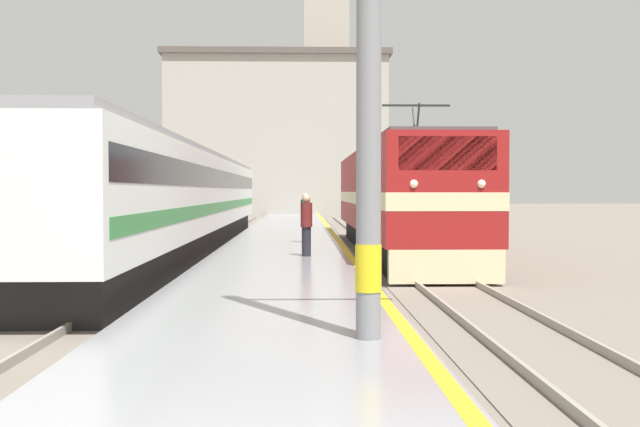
{
  "coord_description": "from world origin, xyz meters",
  "views": [
    {
      "loc": [
        0.55,
        -3.68,
        2.28
      ],
      "look_at": [
        1.41,
        29.47,
        1.28
      ],
      "focal_mm": 42.0,
      "sensor_mm": 36.0,
      "label": 1
    }
  ],
  "objects": [
    {
      "name": "second_waiting_passenger",
      "position": [
        0.72,
        17.81,
        1.34
      ],
      "size": [
        0.34,
        0.34,
        1.77
      ],
      "color": "#23232D",
      "rests_on": "platform"
    },
    {
      "name": "station_building",
      "position": [
        -1.48,
        61.66,
        7.1
      ],
      "size": [
        19.33,
        7.14,
        14.14
      ],
      "color": "#A8A399",
      "rests_on": "ground"
    },
    {
      "name": "catenary_mast",
      "position": [
        1.48,
        5.75,
        4.6
      ],
      "size": [
        2.91,
        0.34,
        8.53
      ],
      "color": "gray",
      "rests_on": "platform"
    },
    {
      "name": "passenger_train",
      "position": [
        -3.89,
        25.26,
        2.02
      ],
      "size": [
        2.92,
        35.07,
        3.73
      ],
      "color": "black",
      "rests_on": "ground"
    },
    {
      "name": "person_on_platform",
      "position": [
        0.72,
        23.46,
        1.36
      ],
      "size": [
        0.34,
        0.34,
        1.8
      ],
      "color": "#23232D",
      "rests_on": "platform"
    },
    {
      "name": "ground_plane",
      "position": [
        0.0,
        30.0,
        0.0
      ],
      "size": [
        200.0,
        200.0,
        0.0
      ],
      "primitive_type": "plane",
      "color": "#70665B"
    },
    {
      "name": "rail_track_far",
      "position": [
        -3.89,
        25.0,
        0.03
      ],
      "size": [
        2.84,
        140.0,
        0.16
      ],
      "color": "#70665B",
      "rests_on": "ground"
    },
    {
      "name": "locomotive_train",
      "position": [
        4.0,
        23.49,
        1.99
      ],
      "size": [
        2.92,
        19.62,
        4.87
      ],
      "color": "black",
      "rests_on": "ground"
    },
    {
      "name": "platform",
      "position": [
        0.0,
        25.0,
        0.2
      ],
      "size": [
        4.26,
        140.0,
        0.41
      ],
      "color": "gray",
      "rests_on": "ground"
    },
    {
      "name": "rail_track_near",
      "position": [
        4.0,
        25.0,
        0.03
      ],
      "size": [
        2.84,
        140.0,
        0.16
      ],
      "color": "#70665B",
      "rests_on": "ground"
    },
    {
      "name": "clock_tower",
      "position": [
        3.1,
        71.54,
        16.03
      ],
      "size": [
        5.55,
        5.55,
        30.21
      ],
      "color": "#ADA393",
      "rests_on": "ground"
    }
  ]
}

